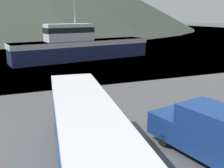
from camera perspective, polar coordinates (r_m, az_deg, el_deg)
The scene contains 5 objects.
water_surface at distance 143.33m, azimuth -20.36°, elevation 11.61°, with size 240.00×240.00×0.00m, color #475B6B.
tour_bus at distance 11.12m, azimuth -5.98°, elevation -11.35°, with size 3.70×11.46×3.24m.
delivery_van at distance 13.03m, azimuth 22.27°, elevation -10.47°, with size 3.50×6.63×2.64m.
fishing_boat at distance 40.69m, azimuth -7.19°, elevation 8.67°, with size 23.20×8.07×10.62m.
small_boat at distance 51.67m, azimuth 2.95°, elevation 8.29°, with size 8.15×3.97×1.09m.
Camera 1 is at (-3.13, -1.54, 6.79)m, focal length 40.00 mm.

